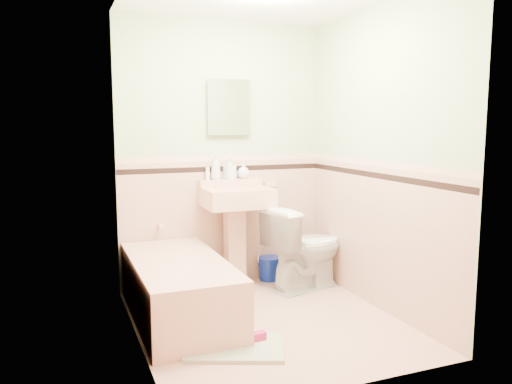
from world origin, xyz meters
name	(u,v)px	position (x,y,z in m)	size (l,w,h in m)	color
floor	(268,322)	(0.00, 0.00, 0.00)	(2.20, 2.20, 0.00)	#DAA58F
wall_back	(223,155)	(0.00, 1.10, 1.25)	(2.50, 2.50, 0.00)	beige
wall_front	(346,177)	(0.00, -1.10, 1.25)	(2.50, 2.50, 0.00)	beige
wall_left	(134,167)	(-1.00, 0.00, 1.25)	(2.50, 2.50, 0.00)	beige
wall_right	(379,160)	(1.00, 0.00, 1.25)	(2.50, 2.50, 0.00)	beige
wainscot_back	(224,222)	(0.00, 1.09, 0.60)	(2.00, 2.00, 0.00)	#DDAA94
wainscot_front	(342,290)	(0.00, -1.09, 0.60)	(2.00, 2.00, 0.00)	#DDAA94
wainscot_left	(138,260)	(-0.99, 0.00, 0.60)	(2.20, 2.20, 0.00)	#DDAA94
wainscot_right	(376,237)	(0.99, 0.00, 0.60)	(2.20, 2.20, 0.00)	#DDAA94
accent_back	(224,169)	(0.00, 1.08, 1.12)	(2.00, 2.00, 0.00)	black
accent_front	(343,200)	(0.00, -1.08, 1.12)	(2.00, 2.00, 0.00)	black
accent_left	(137,186)	(-0.98, 0.00, 1.12)	(2.20, 2.20, 0.00)	black
accent_right	(377,176)	(0.98, 0.00, 1.12)	(2.20, 2.20, 0.00)	black
cap_back	(224,158)	(0.00, 1.08, 1.22)	(2.00, 2.00, 0.00)	#DAA898
cap_front	(344,182)	(0.00, -1.08, 1.22)	(2.00, 2.00, 0.00)	#DAA898
cap_left	(136,172)	(-0.98, 0.00, 1.22)	(2.20, 2.20, 0.00)	#DAA898
cap_right	(377,164)	(0.98, 0.00, 1.22)	(2.20, 2.20, 0.00)	#DAA898
bathtub	(179,291)	(-0.63, 0.33, 0.23)	(0.70, 1.50, 0.45)	#D5A08A
tub_faucet	(160,225)	(-0.63, 1.05, 0.63)	(0.04, 0.04, 0.12)	silver
sink	(237,239)	(0.05, 0.86, 0.48)	(0.61, 0.50, 0.96)	#D5A08A
sink_faucet	(232,187)	(0.05, 1.00, 0.95)	(0.02, 0.02, 0.10)	silver
medicine_cabinet	(229,107)	(0.05, 1.07, 1.70)	(0.36, 0.04, 0.45)	white
soap_dish	(270,185)	(0.47, 1.06, 0.95)	(0.12, 0.07, 0.04)	#D5A08A
soap_bottle_left	(216,167)	(-0.09, 1.04, 1.14)	(0.09, 0.09, 0.23)	#B2B2B2
soap_bottle_mid	(230,168)	(0.04, 1.04, 1.13)	(0.09, 0.09, 0.20)	#B2B2B2
soap_bottle_right	(243,171)	(0.18, 1.04, 1.10)	(0.12, 0.12, 0.15)	#B2B2B2
tube	(208,173)	(-0.17, 1.04, 1.09)	(0.04, 0.04, 0.12)	white
toilet	(305,247)	(0.65, 0.63, 0.40)	(0.44, 0.78, 0.79)	white
bucket	(269,269)	(0.44, 0.99, 0.12)	(0.23, 0.23, 0.23)	#0B229A
bath_mat	(235,347)	(-0.41, -0.37, 0.01)	(0.67, 0.45, 0.03)	#9FA98D
shoe	(256,336)	(-0.24, -0.34, 0.05)	(0.14, 0.06, 0.05)	#BF1E59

